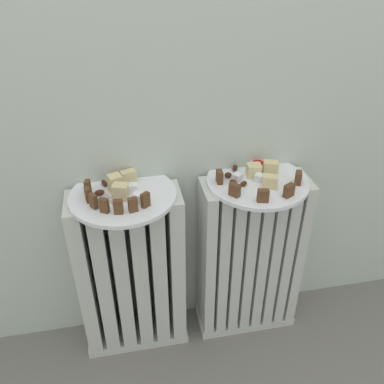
# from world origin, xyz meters

# --- Properties ---
(radiator_left) EXTENTS (0.35, 0.14, 0.61)m
(radiator_left) POSITION_xyz_m (-0.20, 0.28, 0.30)
(radiator_left) COLOR silver
(radiator_left) RESTS_ON ground_plane
(radiator_right) EXTENTS (0.35, 0.14, 0.61)m
(radiator_right) POSITION_xyz_m (0.20, 0.28, 0.30)
(radiator_right) COLOR silver
(radiator_right) RESTS_ON ground_plane
(plate_left) EXTENTS (0.31, 0.31, 0.01)m
(plate_left) POSITION_xyz_m (-0.20, 0.28, 0.62)
(plate_left) COLOR white
(plate_left) RESTS_ON radiator_left
(plate_right) EXTENTS (0.31, 0.31, 0.01)m
(plate_right) POSITION_xyz_m (0.20, 0.28, 0.62)
(plate_right) COLOR white
(plate_right) RESTS_ON radiator_right
(dark_cake_slice_left_0) EXTENTS (0.02, 0.03, 0.04)m
(dark_cake_slice_left_0) POSITION_xyz_m (-0.30, 0.30, 0.64)
(dark_cake_slice_left_0) COLOR #56351E
(dark_cake_slice_left_0) RESTS_ON plate_left
(dark_cake_slice_left_1) EXTENTS (0.02, 0.03, 0.04)m
(dark_cake_slice_left_1) POSITION_xyz_m (-0.30, 0.26, 0.64)
(dark_cake_slice_left_1) COLOR #56351E
(dark_cake_slice_left_1) RESTS_ON plate_left
(dark_cake_slice_left_2) EXTENTS (0.02, 0.03, 0.04)m
(dark_cake_slice_left_2) POSITION_xyz_m (-0.28, 0.22, 0.64)
(dark_cake_slice_left_2) COLOR #56351E
(dark_cake_slice_left_2) RESTS_ON plate_left
(dark_cake_slice_left_3) EXTENTS (0.03, 0.02, 0.04)m
(dark_cake_slice_left_3) POSITION_xyz_m (-0.25, 0.20, 0.64)
(dark_cake_slice_left_3) COLOR #56351E
(dark_cake_slice_left_3) RESTS_ON plate_left
(dark_cake_slice_left_4) EXTENTS (0.03, 0.02, 0.04)m
(dark_cake_slice_left_4) POSITION_xyz_m (-0.22, 0.18, 0.64)
(dark_cake_slice_left_4) COLOR #56351E
(dark_cake_slice_left_4) RESTS_ON plate_left
(dark_cake_slice_left_5) EXTENTS (0.03, 0.02, 0.04)m
(dark_cake_slice_left_5) POSITION_xyz_m (-0.18, 0.19, 0.64)
(dark_cake_slice_left_5) COLOR #56351E
(dark_cake_slice_left_5) RESTS_ON plate_left
(dark_cake_slice_left_6) EXTENTS (0.03, 0.03, 0.04)m
(dark_cake_slice_left_6) POSITION_xyz_m (-0.14, 0.20, 0.64)
(dark_cake_slice_left_6) COLOR #56351E
(dark_cake_slice_left_6) RESTS_ON plate_left
(marble_cake_slice_left_0) EXTENTS (0.05, 0.04, 0.05)m
(marble_cake_slice_left_0) POSITION_xyz_m (-0.21, 0.25, 0.64)
(marble_cake_slice_left_0) COLOR beige
(marble_cake_slice_left_0) RESTS_ON plate_left
(marble_cake_slice_left_1) EXTENTS (0.05, 0.05, 0.05)m
(marble_cake_slice_left_1) POSITION_xyz_m (-0.22, 0.30, 0.65)
(marble_cake_slice_left_1) COLOR beige
(marble_cake_slice_left_1) RESTS_ON plate_left
(marble_cake_slice_left_2) EXTENTS (0.05, 0.04, 0.04)m
(marble_cake_slice_left_2) POSITION_xyz_m (-0.18, 0.34, 0.64)
(marble_cake_slice_left_2) COLOR beige
(marble_cake_slice_left_2) RESTS_ON plate_left
(turkish_delight_left_0) EXTENTS (0.04, 0.04, 0.03)m
(turkish_delight_left_0) POSITION_xyz_m (-0.16, 0.23, 0.63)
(turkish_delight_left_0) COLOR white
(turkish_delight_left_0) RESTS_ON plate_left
(turkish_delight_left_1) EXTENTS (0.03, 0.03, 0.03)m
(turkish_delight_left_1) POSITION_xyz_m (-0.17, 0.28, 0.63)
(turkish_delight_left_1) COLOR white
(turkish_delight_left_1) RESTS_ON plate_left
(medjool_date_left_0) EXTENTS (0.02, 0.03, 0.02)m
(medjool_date_left_0) POSITION_xyz_m (-0.25, 0.33, 0.63)
(medjool_date_left_0) COLOR #3D1E0F
(medjool_date_left_0) RESTS_ON plate_left
(medjool_date_left_1) EXTENTS (0.03, 0.02, 0.02)m
(medjool_date_left_1) POSITION_xyz_m (-0.27, 0.28, 0.63)
(medjool_date_left_1) COLOR #3D1E0F
(medjool_date_left_1) RESTS_ON plate_left
(jam_bowl_left) EXTENTS (0.04, 0.04, 0.02)m
(jam_bowl_left) POSITION_xyz_m (-0.22, 0.34, 0.63)
(jam_bowl_left) COLOR white
(jam_bowl_left) RESTS_ON plate_left
(dark_cake_slice_right_0) EXTENTS (0.02, 0.03, 0.04)m
(dark_cake_slice_right_0) POSITION_xyz_m (0.08, 0.29, 0.64)
(dark_cake_slice_right_0) COLOR #56351E
(dark_cake_slice_right_0) RESTS_ON plate_right
(dark_cake_slice_right_1) EXTENTS (0.03, 0.04, 0.04)m
(dark_cake_slice_right_1) POSITION_xyz_m (0.11, 0.21, 0.64)
(dark_cake_slice_right_1) COLOR #56351E
(dark_cake_slice_right_1) RESTS_ON plate_right
(dark_cake_slice_right_2) EXTENTS (0.03, 0.02, 0.04)m
(dark_cake_slice_right_2) POSITION_xyz_m (0.18, 0.16, 0.64)
(dark_cake_slice_right_2) COLOR #56351E
(dark_cake_slice_right_2) RESTS_ON plate_right
(dark_cake_slice_right_3) EXTENTS (0.04, 0.03, 0.04)m
(dark_cake_slice_right_3) POSITION_xyz_m (0.26, 0.18, 0.64)
(dark_cake_slice_right_3) COLOR #56351E
(dark_cake_slice_right_3) RESTS_ON plate_right
(dark_cake_slice_right_4) EXTENTS (0.03, 0.04, 0.04)m
(dark_cake_slice_right_4) POSITION_xyz_m (0.31, 0.24, 0.64)
(dark_cake_slice_right_4) COLOR #56351E
(dark_cake_slice_right_4) RESTS_ON plate_right
(marble_cake_slice_right_0) EXTENTS (0.05, 0.04, 0.05)m
(marble_cake_slice_right_0) POSITION_xyz_m (0.25, 0.30, 0.64)
(marble_cake_slice_right_0) COLOR beige
(marble_cake_slice_right_0) RESTS_ON plate_right
(marble_cake_slice_right_1) EXTENTS (0.05, 0.04, 0.04)m
(marble_cake_slice_right_1) POSITION_xyz_m (0.22, 0.23, 0.64)
(marble_cake_slice_right_1) COLOR beige
(marble_cake_slice_right_1) RESTS_ON plate_right
(marble_cake_slice_right_2) EXTENTS (0.05, 0.04, 0.04)m
(marble_cake_slice_right_2) POSITION_xyz_m (0.20, 0.30, 0.64)
(marble_cake_slice_right_2) COLOR beige
(marble_cake_slice_right_2) RESTS_ON plate_right
(turkish_delight_right_0) EXTENTS (0.03, 0.03, 0.02)m
(turkish_delight_right_0) POSITION_xyz_m (0.20, 0.27, 0.63)
(turkish_delight_right_0) COLOR white
(turkish_delight_right_0) RESTS_ON plate_right
(turkish_delight_right_1) EXTENTS (0.03, 0.03, 0.02)m
(turkish_delight_right_1) POSITION_xyz_m (0.14, 0.29, 0.63)
(turkish_delight_right_1) COLOR white
(turkish_delight_right_1) RESTS_ON plate_right
(medjool_date_right_0) EXTENTS (0.02, 0.02, 0.02)m
(medjool_date_right_0) POSITION_xyz_m (0.12, 0.31, 0.63)
(medjool_date_right_0) COLOR #3D1E0F
(medjool_date_right_0) RESTS_ON plate_right
(medjool_date_right_1) EXTENTS (0.03, 0.03, 0.01)m
(medjool_date_right_1) POSITION_xyz_m (0.15, 0.25, 0.63)
(medjool_date_right_1) COLOR #3D1E0F
(medjool_date_right_1) RESTS_ON plate_right
(medjool_date_right_2) EXTENTS (0.03, 0.03, 0.02)m
(medjool_date_right_2) POSITION_xyz_m (0.12, 0.26, 0.63)
(medjool_date_right_2) COLOR #3D1E0F
(medjool_date_right_2) RESTS_ON plate_right
(medjool_date_right_3) EXTENTS (0.03, 0.03, 0.02)m
(medjool_date_right_3) POSITION_xyz_m (0.15, 0.35, 0.63)
(medjool_date_right_3) COLOR #3D1E0F
(medjool_date_right_3) RESTS_ON plate_right
(jam_bowl_right) EXTENTS (0.05, 0.05, 0.02)m
(jam_bowl_right) POSITION_xyz_m (0.22, 0.34, 0.63)
(jam_bowl_right) COLOR white
(jam_bowl_right) RESTS_ON plate_right
(fork) EXTENTS (0.06, 0.09, 0.00)m
(fork) POSITION_xyz_m (-0.24, 0.24, 0.62)
(fork) COLOR #B7B7BC
(fork) RESTS_ON plate_left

